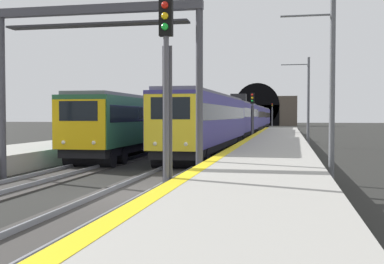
# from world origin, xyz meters

# --- Properties ---
(ground_plane) EXTENTS (320.00, 320.00, 0.00)m
(ground_plane) POSITION_xyz_m (0.00, 0.00, 0.00)
(ground_plane) COLOR black
(platform_right) EXTENTS (112.00, 4.48, 0.91)m
(platform_right) POSITION_xyz_m (0.00, -4.32, 0.45)
(platform_right) COLOR #9E9B93
(platform_right) RESTS_ON ground_plane
(platform_right_edge_strip) EXTENTS (112.00, 0.50, 0.01)m
(platform_right_edge_strip) POSITION_xyz_m (0.00, -2.32, 0.91)
(platform_right_edge_strip) COLOR yellow
(platform_right_edge_strip) RESTS_ON platform_right
(track_main_line) EXTENTS (160.00, 2.61, 0.21)m
(track_main_line) POSITION_xyz_m (0.00, 0.00, 0.04)
(track_main_line) COLOR #383533
(track_main_line) RESTS_ON ground_plane
(train_main_approaching) EXTENTS (80.80, 3.11, 5.01)m
(train_main_approaching) POSITION_xyz_m (47.31, 0.00, 2.35)
(train_main_approaching) COLOR navy
(train_main_approaching) RESTS_ON ground_plane
(train_adjacent_platform) EXTENTS (41.82, 3.05, 4.82)m
(train_adjacent_platform) POSITION_xyz_m (27.46, 4.81, 2.27)
(train_adjacent_platform) COLOR #235638
(train_adjacent_platform) RESTS_ON ground_plane
(railway_signal_near) EXTENTS (0.39, 0.38, 6.00)m
(railway_signal_near) POSITION_xyz_m (-1.89, -1.88, 3.59)
(railway_signal_near) COLOR #4C4C54
(railway_signal_near) RESTS_ON ground_plane
(railway_signal_mid) EXTENTS (0.39, 0.38, 4.88)m
(railway_signal_mid) POSITION_xyz_m (31.75, -1.88, 2.97)
(railway_signal_mid) COLOR #4C4C54
(railway_signal_mid) RESTS_ON ground_plane
(railway_signal_far) EXTENTS (0.39, 0.38, 5.33)m
(railway_signal_far) POSITION_xyz_m (92.10, -1.88, 3.12)
(railway_signal_far) COLOR #4C4C54
(railway_signal_far) RESTS_ON ground_plane
(overhead_signal_gantry) EXTENTS (0.70, 8.84, 7.19)m
(overhead_signal_gantry) POSITION_xyz_m (3.33, 2.41, 5.44)
(overhead_signal_gantry) COLOR #3F3F47
(overhead_signal_gantry) RESTS_ON ground_plane
(tunnel_portal) EXTENTS (3.08, 19.92, 11.16)m
(tunnel_portal) POSITION_xyz_m (108.86, 2.41, 3.79)
(tunnel_portal) COLOR #51473D
(tunnel_portal) RESTS_ON ground_plane
(catenary_mast_near) EXTENTS (0.22, 2.39, 7.58)m
(catenary_mast_near) POSITION_xyz_m (26.40, -6.91, 3.91)
(catenary_mast_near) COLOR #595B60
(catenary_mast_near) RESTS_ON ground_plane
(catenary_mast_far) EXTENTS (0.22, 2.10, 7.19)m
(catenary_mast_far) POSITION_xyz_m (4.15, -6.92, 3.70)
(catenary_mast_far) COLOR #595B60
(catenary_mast_far) RESTS_ON ground_plane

